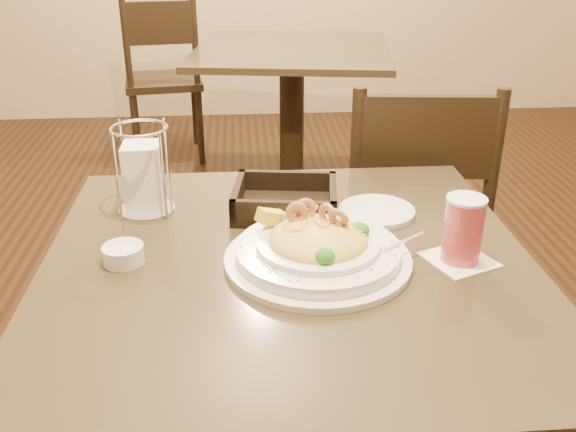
{
  "coord_description": "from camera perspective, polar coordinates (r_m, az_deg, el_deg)",
  "views": [
    {
      "loc": [
        -0.08,
        -1.02,
        1.33
      ],
      "look_at": [
        0.0,
        0.02,
        0.83
      ],
      "focal_mm": 40.0,
      "sensor_mm": 36.0,
      "label": 1
    }
  ],
  "objects": [
    {
      "name": "dining_chair_near",
      "position": [
        1.94,
        10.84,
        -0.4
      ],
      "size": [
        0.46,
        0.46,
        0.93
      ],
      "rotation": [
        0.0,
        0.0,
        3.03
      ],
      "color": "black",
      "rests_on": "ground"
    },
    {
      "name": "drink_glass",
      "position": [
        1.19,
        15.29,
        -1.22
      ],
      "size": [
        0.14,
        0.14,
        0.13
      ],
      "rotation": [
        0.0,
        0.0,
        0.39
      ],
      "color": "white",
      "rests_on": "main_table"
    },
    {
      "name": "pasta_bowl",
      "position": [
        1.16,
        2.66,
        -2.8
      ],
      "size": [
        0.37,
        0.34,
        0.11
      ],
      "rotation": [
        0.0,
        0.0,
        0.38
      ],
      "color": "white",
      "rests_on": "main_table"
    },
    {
      "name": "butter_ramekin",
      "position": [
        1.2,
        -14.43,
        -3.3
      ],
      "size": [
        0.09,
        0.09,
        0.03
      ],
      "primitive_type": "cylinder",
      "rotation": [
        0.0,
        0.0,
        0.24
      ],
      "color": "white",
      "rests_on": "main_table"
    },
    {
      "name": "napkin_caddy",
      "position": [
        1.37,
        -12.71,
        3.53
      ],
      "size": [
        0.12,
        0.12,
        0.19
      ],
      "rotation": [
        0.0,
        0.0,
        -0.12
      ],
      "color": "silver",
      "rests_on": "main_table"
    },
    {
      "name": "background_table",
      "position": [
        3.16,
        0.34,
        10.49
      ],
      "size": [
        1.02,
        1.02,
        0.75
      ],
      "rotation": [
        0.0,
        0.0,
        -0.14
      ],
      "color": "black",
      "rests_on": "ground"
    },
    {
      "name": "main_table",
      "position": [
        1.31,
        0.07,
        -13.02
      ],
      "size": [
        0.9,
        0.9,
        0.75
      ],
      "color": "black",
      "rests_on": "ground"
    },
    {
      "name": "side_plate",
      "position": [
        1.37,
        7.89,
        0.44
      ],
      "size": [
        0.17,
        0.17,
        0.01
      ],
      "primitive_type": "cylinder",
      "rotation": [
        0.0,
        0.0,
        -0.04
      ],
      "color": "white",
      "rests_on": "main_table"
    },
    {
      "name": "dining_chair_far",
      "position": [
        3.76,
        -11.03,
        12.2
      ],
      "size": [
        0.47,
        0.47,
        0.93
      ],
      "rotation": [
        0.0,
        0.0,
        3.28
      ],
      "color": "black",
      "rests_on": "ground"
    },
    {
      "name": "bread_basket",
      "position": [
        1.36,
        -0.25,
        1.23
      ],
      "size": [
        0.24,
        0.2,
        0.06
      ],
      "rotation": [
        0.0,
        0.0,
        -0.13
      ],
      "color": "black",
      "rests_on": "main_table"
    }
  ]
}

